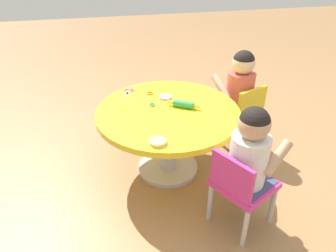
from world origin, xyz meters
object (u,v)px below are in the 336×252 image
at_px(child_chair_right, 241,111).
at_px(seated_child_right, 240,83).
at_px(rolling_pin, 184,104).
at_px(craft_table, 168,124).
at_px(child_chair_left, 241,185).
at_px(craft_scissors, 128,92).
at_px(seated_child_left, 250,150).

xyz_separation_m(child_chair_right, seated_child_right, (0.04, 0.01, 0.23)).
bearing_deg(seated_child_right, rolling_pin, 114.42).
distance_m(seated_child_right, rolling_pin, 0.56).
relative_size(craft_table, child_chair_right, 1.81).
bearing_deg(child_chair_left, rolling_pin, 16.43).
relative_size(child_chair_left, seated_child_right, 1.05).
relative_size(child_chair_left, craft_scissors, 3.77).
xyz_separation_m(child_chair_left, craft_scissors, (0.93, 0.52, 0.20)).
relative_size(seated_child_right, rolling_pin, 2.44).
bearing_deg(rolling_pin, craft_table, 98.19).
bearing_deg(craft_scissors, craft_table, -145.36).
distance_m(child_chair_right, craft_scissors, 0.89).
xyz_separation_m(child_chair_left, child_chair_right, (0.81, -0.34, 0.00)).
bearing_deg(child_chair_left, craft_scissors, 29.30).
height_order(craft_table, child_chair_left, child_chair_left).
xyz_separation_m(craft_table, rolling_pin, (0.02, -0.11, 0.13)).
distance_m(seated_child_right, craft_scissors, 0.85).
relative_size(child_chair_left, child_chair_right, 1.00).
bearing_deg(child_chair_left, child_chair_right, -22.84).
bearing_deg(rolling_pin, child_chair_right, -69.70).
relative_size(seated_child_left, rolling_pin, 2.44).
distance_m(child_chair_left, rolling_pin, 0.68).
bearing_deg(child_chair_right, rolling_pin, 110.30).
distance_m(craft_table, seated_child_right, 0.68).
relative_size(craft_table, rolling_pin, 4.62).
bearing_deg(craft_scissors, seated_child_right, -95.94).
bearing_deg(craft_table, seated_child_right, -68.29).
bearing_deg(seated_child_left, seated_child_right, -19.40).
height_order(craft_table, child_chair_right, child_chair_right).
distance_m(craft_table, craft_scissors, 0.42).
distance_m(seated_child_left, seated_child_right, 0.87).
distance_m(craft_table, seated_child_left, 0.68).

